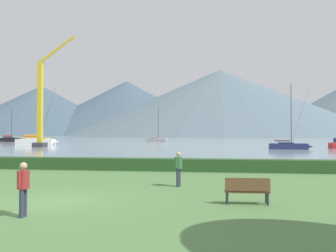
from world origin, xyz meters
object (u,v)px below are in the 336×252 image
Objects in this scene: park_bench_near_path at (247,189)px; person_standing_walker at (178,166)px; sailboat_slip_3 at (36,140)px; sailboat_slip_9 at (289,146)px; sailboat_slip_7 at (36,141)px; person_seated_viewer at (23,185)px; sailboat_slip_6 at (10,139)px; dock_crane at (41,108)px; sailboat_slip_5 at (157,140)px.

person_standing_walker is at bearing 124.96° from park_bench_near_path.
sailboat_slip_3 reaches higher than park_bench_near_path.
sailboat_slip_9 is at bearing 74.52° from park_bench_near_path.
person_seated_viewer is at bearing -66.70° from sailboat_slip_7.
sailboat_slip_6 is 46.72m from dock_crane.
park_bench_near_path is 4.73m from person_standing_walker.
sailboat_slip_7 is (9.76, -18.00, 0.04)m from sailboat_slip_3.
sailboat_slip_7 is 0.65× the size of dock_crane.
sailboat_slip_5 reaches higher than park_bench_near_path.
sailboat_slip_3 is 89.01m from person_seated_viewer.
park_bench_near_path is at bearing -100.20° from sailboat_slip_9.
dock_crane is at bearing 141.45° from person_standing_walker.
sailboat_slip_3 is 32.94m from sailboat_slip_5.
sailboat_slip_9 is 6.51× the size of park_bench_near_path.
sailboat_slip_5 is at bearing 127.11° from sailboat_slip_9.
sailboat_slip_3 is at bearing -21.36° from sailboat_slip_6.
park_bench_near_path is at bearing 19.50° from person_seated_viewer.
sailboat_slip_5 is at bearing 46.62° from sailboat_slip_7.
sailboat_slip_6 reaches higher than park_bench_near_path.
sailboat_slip_9 is at bearing 88.63° from person_standing_walker.
dock_crane is (-32.26, 46.44, 6.47)m from park_bench_near_path.
person_seated_viewer reaches higher than park_bench_near_path.
sailboat_slip_7 is at bearing -118.55° from sailboat_slip_5.
sailboat_slip_5 reaches higher than sailboat_slip_6.
dock_crane is (-25.39, 49.22, 6.03)m from person_seated_viewer.
sailboat_slip_6 is 0.97× the size of sailboat_slip_9.
sailboat_slip_5 is 82.62m from person_standing_walker.
sailboat_slip_7 is 69.73m from park_bench_near_path.
person_seated_viewer is at bearing -73.20° from sailboat_slip_5.
sailboat_slip_5 is 35.05m from sailboat_slip_7.
sailboat_slip_3 reaches higher than sailboat_slip_5.
sailboat_slip_9 is at bearing -3.58° from dock_crane.
dock_crane reaches higher than person_seated_viewer.
sailboat_slip_5 is at bearing 99.45° from park_bench_near_path.
sailboat_slip_7 is at bearing 115.70° from person_seated_viewer.
sailboat_slip_3 is 0.82× the size of sailboat_slip_7.
person_seated_viewer is (42.18, -78.39, 0.25)m from sailboat_slip_3.
park_bench_near_path is at bearing -52.13° from sailboat_slip_3.
park_bench_near_path is at bearing -35.99° from person_standing_walker.
person_standing_walker is at bearing -60.85° from sailboat_slip_7.
sailboat_slip_7 is (21.80, -25.04, 0.10)m from sailboat_slip_6.
sailboat_slip_9 reaches higher than sailboat_slip_6.
sailboat_slip_5 is (31.55, 9.45, -0.14)m from sailboat_slip_3.
person_seated_viewer is (-17.22, -46.55, 0.40)m from sailboat_slip_9.
park_bench_near_path is (61.09, -82.65, -0.13)m from sailboat_slip_6.
person_standing_walker is (4.03, 6.53, 0.00)m from person_seated_viewer.
person_seated_viewer and person_standing_walker have the same top height.
person_standing_walker reaches higher than park_bench_near_path.
sailboat_slip_9 is 0.51× the size of dock_crane.
person_seated_viewer is (54.22, -85.43, 0.31)m from sailboat_slip_6.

